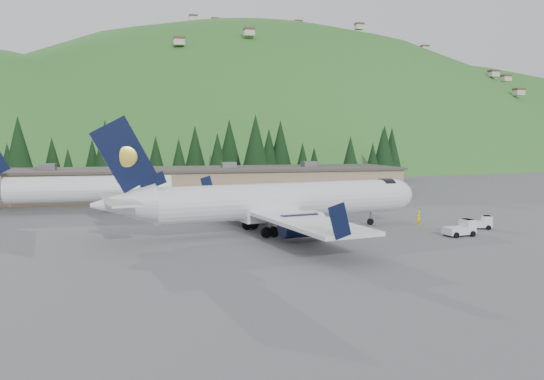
{
  "coord_description": "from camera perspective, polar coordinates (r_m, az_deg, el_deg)",
  "views": [
    {
      "loc": [
        -15.16,
        -55.12,
        9.82
      ],
      "look_at": [
        0.0,
        6.0,
        4.0
      ],
      "focal_mm": 35.0,
      "sensor_mm": 36.0,
      "label": 1
    }
  ],
  "objects": [
    {
      "name": "ground",
      "position": [
        58.0,
        1.43,
        -4.47
      ],
      "size": [
        600.0,
        600.0,
        0.0
      ],
      "primitive_type": "plane",
      "color": "#57575C"
    },
    {
      "name": "airliner",
      "position": [
        57.09,
        0.46,
        -1.31
      ],
      "size": [
        36.83,
        34.75,
        12.25
      ],
      "rotation": [
        0.0,
        0.0,
        0.17
      ],
      "color": "white",
      "rests_on": "ground"
    },
    {
      "name": "second_airliner",
      "position": [
        78.0,
        -21.07,
        0.15
      ],
      "size": [
        27.5,
        11.0,
        10.05
      ],
      "color": "white",
      "rests_on": "ground"
    },
    {
      "name": "baggage_tug_a",
      "position": [
        58.58,
        19.71,
        -3.93
      ],
      "size": [
        3.37,
        2.27,
        1.7
      ],
      "rotation": [
        0.0,
        0.0,
        0.13
      ],
      "color": "silver",
      "rests_on": "ground"
    },
    {
      "name": "baggage_tug_b",
      "position": [
        64.09,
        21.54,
        -3.31
      ],
      "size": [
        3.06,
        2.37,
        1.47
      ],
      "rotation": [
        0.0,
        0.0,
        -0.34
      ],
      "color": "silver",
      "rests_on": "ground"
    },
    {
      "name": "terminal_building",
      "position": [
        93.95,
        -7.69,
        0.84
      ],
      "size": [
        71.0,
        17.0,
        6.1
      ],
      "color": "#9B8161",
      "rests_on": "ground"
    },
    {
      "name": "ramp_worker",
      "position": [
        63.61,
        15.47,
        -2.98
      ],
      "size": [
        0.78,
        0.72,
        1.79
      ],
      "primitive_type": "imported",
      "rotation": [
        0.0,
        0.0,
        3.74
      ],
      "color": "#E1D903",
      "rests_on": "ground"
    },
    {
      "name": "tree_line",
      "position": [
        117.86,
        -7.49,
        4.04
      ],
      "size": [
        111.42,
        18.62,
        14.45
      ],
      "color": "black",
      "rests_on": "ground"
    },
    {
      "name": "hills",
      "position": [
        286.66,
        0.67,
        -13.57
      ],
      "size": [
        614.0,
        330.0,
        300.0
      ],
      "color": "#245E1D",
      "rests_on": "ground"
    }
  ]
}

